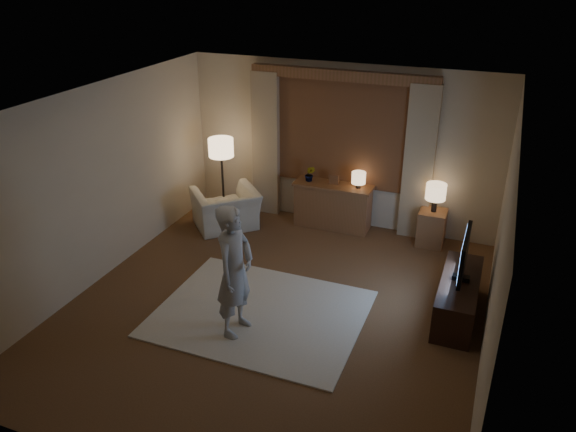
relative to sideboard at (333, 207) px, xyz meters
The scene contains 13 objects.
room 2.23m from the sideboard, 89.38° to the right, with size 5.04×5.54×2.64m.
rug 2.70m from the sideboard, 91.82° to the right, with size 2.50×2.00×0.02m, color beige.
sideboard is the anchor object (origin of this frame).
picture_frame 0.45m from the sideboard, ahead, with size 0.16×0.02×0.20m, color brown.
plant 0.64m from the sideboard, behind, with size 0.17×0.13×0.30m, color #999999.
table_lamp_sideboard 0.68m from the sideboard, ahead, with size 0.22×0.22×0.30m.
floor_lamp 2.00m from the sideboard, 169.01° to the right, with size 0.40×0.40×1.39m.
armchair 1.72m from the sideboard, 157.56° to the right, with size 0.98×0.86×0.64m, color beige.
side_table 1.59m from the sideboard, ahead, with size 0.40×0.40×0.56m, color brown.
table_lamp_side 1.67m from the sideboard, ahead, with size 0.30×0.30×0.44m.
tv_stand 2.82m from the sideboard, 39.62° to the right, with size 0.45×1.40×0.50m, color black.
tv 2.86m from the sideboard, 39.65° to the right, with size 0.21×0.84×0.61m.
person 3.14m from the sideboard, 93.67° to the right, with size 0.58×0.38×1.60m, color #B8B3AA.
Camera 1 is at (2.34, -5.44, 4.08)m, focal length 35.00 mm.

